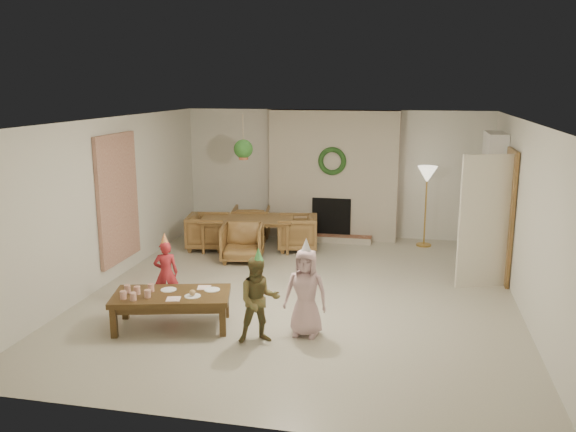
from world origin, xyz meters
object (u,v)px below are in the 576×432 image
(dining_chair_right, at_px, (297,233))
(coffee_table_top, at_px, (171,296))
(dining_table, at_px, (247,234))
(dining_chair_left, at_px, (207,232))
(child_plaid, at_px, (259,300))
(dining_chair_near, at_px, (242,243))
(child_pink, at_px, (306,293))
(dining_chair_far, at_px, (252,223))
(child_red, at_px, (166,273))

(dining_chair_right, height_order, coffee_table_top, dining_chair_right)
(dining_table, distance_m, dining_chair_left, 0.74)
(dining_chair_right, distance_m, child_plaid, 3.99)
(dining_table, xyz_separation_m, dining_chair_left, (-0.73, -0.12, 0.03))
(dining_chair_near, height_order, child_pink, child_pink)
(dining_chair_near, xyz_separation_m, dining_chair_left, (-0.85, 0.61, 0.00))
(dining_chair_far, distance_m, dining_chair_left, 1.04)
(coffee_table_top, height_order, child_red, child_red)
(dining_table, height_order, child_pink, child_pink)
(dining_table, relative_size, child_plaid, 1.62)
(dining_table, xyz_separation_m, coffee_table_top, (0.05, -3.64, 0.11))
(dining_chair_far, bearing_deg, dining_chair_right, 141.34)
(coffee_table_top, relative_size, child_pink, 1.33)
(dining_chair_left, height_order, child_pink, child_pink)
(dining_chair_right, distance_m, coffee_table_top, 3.88)
(dining_chair_near, xyz_separation_m, child_pink, (1.61, -2.79, 0.21))
(dining_table, height_order, dining_chair_far, dining_chair_far)
(child_red, bearing_deg, dining_table, -117.91)
(dining_chair_near, height_order, child_plaid, child_plaid)
(child_plaid, bearing_deg, dining_chair_right, 72.04)
(dining_chair_right, xyz_separation_m, coffee_table_top, (-0.87, -3.78, 0.08))
(dining_table, xyz_separation_m, dining_chair_right, (0.91, 0.15, 0.03))
(dining_chair_left, xyz_separation_m, child_red, (0.39, -2.80, 0.12))
(dining_chair_left, bearing_deg, dining_chair_near, -135.00)
(dining_chair_far, bearing_deg, child_plaid, 97.21)
(dining_table, bearing_deg, child_red, -105.75)
(child_plaid, xyz_separation_m, child_pink, (0.50, 0.30, 0.02))
(child_red, bearing_deg, dining_chair_far, -114.76)
(dining_chair_near, distance_m, child_red, 2.23)
(dining_chair_far, relative_size, child_plaid, 0.69)
(dining_chair_near, height_order, coffee_table_top, dining_chair_near)
(coffee_table_top, bearing_deg, dining_table, 76.72)
(child_red, xyz_separation_m, child_plaid, (1.56, -0.91, 0.07))
(coffee_table_top, bearing_deg, dining_chair_right, 63.12)
(dining_chair_left, distance_m, child_pink, 4.20)
(dining_chair_near, xyz_separation_m, coffee_table_top, (-0.07, -2.91, 0.08))
(dining_chair_right, bearing_deg, dining_chair_far, -128.66)
(dining_chair_left, bearing_deg, child_pink, -153.41)
(dining_table, relative_size, child_red, 1.86)
(dining_chair_left, height_order, dining_chair_right, same)
(dining_chair_near, distance_m, coffee_table_top, 2.91)
(coffee_table_top, xyz_separation_m, child_pink, (1.68, 0.11, 0.13))
(dining_chair_near, relative_size, child_pink, 0.66)
(dining_chair_far, relative_size, coffee_table_top, 0.50)
(child_red, xyz_separation_m, child_pink, (2.06, -0.61, 0.09))
(dining_chair_left, height_order, child_red, child_red)
(child_plaid, distance_m, child_pink, 0.59)
(dining_chair_far, bearing_deg, dining_table, 90.00)
(dining_chair_near, xyz_separation_m, dining_chair_far, (-0.24, 1.46, 0.00))
(child_plaid, bearing_deg, dining_chair_far, 83.95)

